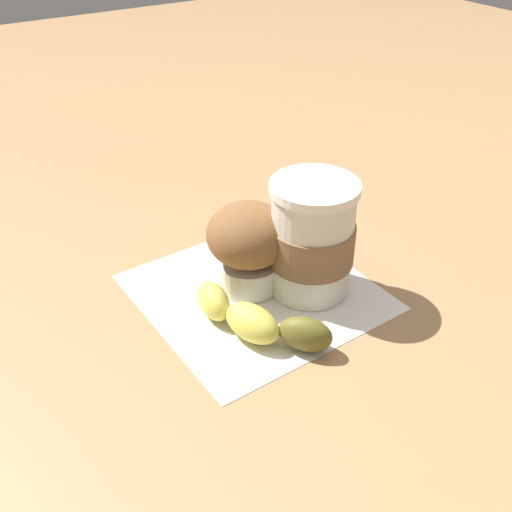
% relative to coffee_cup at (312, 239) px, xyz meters
% --- Properties ---
extents(ground_plane, '(3.00, 3.00, 0.00)m').
position_rel_coffee_cup_xyz_m(ground_plane, '(0.06, -0.03, -0.07)').
color(ground_plane, '#A87C51').
extents(paper_napkin, '(0.26, 0.26, 0.00)m').
position_rel_coffee_cup_xyz_m(paper_napkin, '(0.06, -0.03, -0.07)').
color(paper_napkin, white).
rests_on(paper_napkin, ground_plane).
extents(coffee_cup, '(0.10, 0.10, 0.14)m').
position_rel_coffee_cup_xyz_m(coffee_cup, '(0.00, 0.00, 0.00)').
color(coffee_cup, silver).
rests_on(coffee_cup, paper_napkin).
extents(muffin, '(0.10, 0.10, 0.11)m').
position_rel_coffee_cup_xyz_m(muffin, '(0.06, -0.04, -0.01)').
color(muffin, white).
rests_on(muffin, paper_napkin).
extents(banana, '(0.10, 0.16, 0.04)m').
position_rel_coffee_cup_xyz_m(banana, '(0.10, 0.03, -0.05)').
color(banana, '#D6CC4C').
rests_on(banana, paper_napkin).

